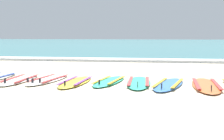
% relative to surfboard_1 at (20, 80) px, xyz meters
% --- Properties ---
extents(ground_plane, '(80.00, 80.00, 0.00)m').
position_rel_surfboard_1_xyz_m(ground_plane, '(2.08, 0.07, -0.04)').
color(ground_plane, beige).
extents(sea, '(80.00, 60.00, 0.10)m').
position_rel_surfboard_1_xyz_m(sea, '(2.08, 36.39, 0.01)').
color(sea, teal).
rests_on(sea, ground).
extents(wave_foam_strip, '(80.00, 1.10, 0.11)m').
position_rel_surfboard_1_xyz_m(wave_foam_strip, '(2.08, 6.94, 0.02)').
color(wave_foam_strip, white).
rests_on(wave_foam_strip, ground).
extents(surfboard_1, '(0.69, 2.30, 0.18)m').
position_rel_surfboard_1_xyz_m(surfboard_1, '(0.00, 0.00, 0.00)').
color(surfboard_1, silver).
rests_on(surfboard_1, ground).
extents(surfboard_2, '(0.73, 2.31, 0.18)m').
position_rel_surfboard_1_xyz_m(surfboard_2, '(0.73, 0.16, 0.00)').
color(surfboard_2, white).
rests_on(surfboard_2, ground).
extents(surfboard_3, '(0.56, 2.21, 0.18)m').
position_rel_surfboard_1_xyz_m(surfboard_3, '(1.55, -0.15, 0.00)').
color(surfboard_3, yellow).
rests_on(surfboard_3, ground).
extents(surfboard_4, '(0.75, 2.18, 0.18)m').
position_rel_surfboard_1_xyz_m(surfboard_4, '(2.35, 0.12, 0.00)').
color(surfboard_4, '#2DB793').
rests_on(surfboard_4, ground).
extents(surfboard_5, '(0.74, 2.36, 0.18)m').
position_rel_surfboard_1_xyz_m(surfboard_5, '(3.10, 0.02, -0.00)').
color(surfboard_5, '#2DB793').
rests_on(surfboard_5, ground).
extents(surfboard_6, '(0.94, 2.37, 0.18)m').
position_rel_surfboard_1_xyz_m(surfboard_6, '(3.83, -0.16, -0.00)').
color(surfboard_6, '#3875CC').
rests_on(surfboard_6, ground).
extents(surfboard_7, '(0.64, 2.52, 0.18)m').
position_rel_surfboard_1_xyz_m(surfboard_7, '(4.68, -0.15, -0.00)').
color(surfboard_7, orange).
rests_on(surfboard_7, ground).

